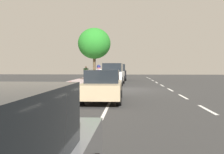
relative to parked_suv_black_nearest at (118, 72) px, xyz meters
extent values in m
plane|color=#323232|center=(-1.03, 12.77, -1.03)|extent=(71.09, 71.09, 0.00)
cube|color=#B39A9C|center=(3.20, 12.77, -0.96)|extent=(3.98, 44.43, 0.13)
cube|color=gray|center=(1.13, 12.77, -0.96)|extent=(0.16, 44.43, 0.13)
cube|color=white|center=(-4.27, -8.34, -1.02)|extent=(0.14, 2.20, 0.01)
cube|color=white|center=(-4.27, -4.14, -1.02)|extent=(0.14, 2.20, 0.01)
cube|color=white|center=(-4.27, 0.06, -1.02)|extent=(0.14, 2.20, 0.01)
cube|color=white|center=(-4.27, 4.26, -1.02)|extent=(0.14, 2.20, 0.01)
cube|color=white|center=(-4.27, 8.46, -1.02)|extent=(0.14, 2.20, 0.01)
cube|color=white|center=(-4.27, 12.66, -1.02)|extent=(0.14, 2.20, 0.01)
cube|color=white|center=(-4.27, 16.86, -1.02)|extent=(0.14, 2.20, 0.01)
cube|color=white|center=(-4.27, 21.06, -1.02)|extent=(0.14, 2.20, 0.01)
cube|color=white|center=(-0.34, 12.77, -1.02)|extent=(0.12, 44.43, 0.01)
cube|color=black|center=(0.00, 0.00, -0.25)|extent=(2.09, 4.77, 0.90)
cube|color=black|center=(0.00, 0.00, 0.58)|extent=(1.80, 3.17, 0.76)
cylinder|color=black|center=(0.81, 1.49, -0.65)|extent=(0.25, 0.77, 0.76)
cylinder|color=black|center=(-0.93, 1.42, -0.65)|extent=(0.25, 0.77, 0.76)
cylinder|color=black|center=(0.93, -1.42, -0.65)|extent=(0.25, 0.77, 0.76)
cylinder|color=black|center=(-0.81, -1.49, -0.65)|extent=(0.25, 0.77, 0.76)
cube|color=white|center=(0.15, 7.62, -0.25)|extent=(2.08, 4.77, 0.90)
cube|color=black|center=(0.15, 7.62, 0.58)|extent=(1.79, 3.16, 0.76)
cylinder|color=black|center=(1.08, 9.04, -0.65)|extent=(0.25, 0.77, 0.76)
cylinder|color=black|center=(-0.66, 9.11, -0.65)|extent=(0.25, 0.77, 0.76)
cylinder|color=black|center=(0.97, 6.13, -0.65)|extent=(0.25, 0.77, 0.76)
cylinder|color=black|center=(-0.78, 6.20, -0.65)|extent=(0.25, 0.77, 0.76)
cube|color=tan|center=(0.02, 18.90, -0.43)|extent=(1.80, 4.42, 0.64)
cube|color=black|center=(0.02, 18.90, 0.19)|extent=(1.57, 2.11, 0.60)
cylinder|color=black|center=(0.82, 20.27, -0.70)|extent=(0.23, 0.66, 0.66)
cylinder|color=black|center=(-0.80, 20.25, -0.70)|extent=(0.23, 0.66, 0.66)
cylinder|color=black|center=(0.84, 17.54, -0.70)|extent=(0.23, 0.66, 0.66)
cylinder|color=black|center=(-0.78, 17.52, -0.70)|extent=(0.23, 0.66, 0.66)
torus|color=black|center=(0.30, 13.43, -0.67)|extent=(0.52, 0.55, 0.72)
torus|color=black|center=(1.02, 14.19, -0.67)|extent=(0.52, 0.55, 0.72)
cylinder|color=#197233|center=(0.57, 13.72, -0.58)|extent=(0.47, 0.50, 0.53)
cylinder|color=#197233|center=(0.82, 13.98, -0.59)|extent=(0.12, 0.13, 0.49)
cylinder|color=#197233|center=(0.61, 13.75, -0.33)|extent=(0.53, 0.56, 0.05)
cylinder|color=#197233|center=(0.90, 14.07, -0.75)|extent=(0.27, 0.28, 0.19)
cylinder|color=#197233|center=(0.94, 14.10, -0.50)|extent=(0.21, 0.22, 0.34)
cylinder|color=#197233|center=(0.33, 13.46, -0.50)|extent=(0.10, 0.11, 0.35)
cube|color=black|center=(0.86, 14.02, -0.30)|extent=(0.24, 0.24, 0.05)
cylinder|color=black|center=(0.36, 13.49, -0.26)|extent=(0.35, 0.34, 0.03)
cylinder|color=#C6B284|center=(0.79, 13.43, -0.58)|extent=(0.15, 0.15, 0.88)
cylinder|color=#C6B284|center=(0.93, 13.29, -0.58)|extent=(0.15, 0.15, 0.88)
cube|color=white|center=(0.86, 13.36, 0.17)|extent=(0.43, 0.43, 0.63)
cylinder|color=white|center=(0.67, 13.54, 0.14)|extent=(0.10, 0.10, 0.59)
cylinder|color=white|center=(1.05, 13.18, 0.14)|extent=(0.10, 0.10, 0.59)
sphere|color=#D86A74|center=(0.86, 13.36, 0.61)|extent=(0.25, 0.25, 0.25)
sphere|color=navy|center=(0.86, 13.36, 0.65)|extent=(0.28, 0.28, 0.28)
cube|color=black|center=(1.00, 13.50, 0.19)|extent=(0.34, 0.34, 0.44)
cylinder|color=#4E3E2A|center=(2.49, 3.41, 0.67)|extent=(0.30, 0.30, 3.13)
ellipsoid|color=#257D26|center=(2.49, 3.41, 3.22)|extent=(3.60, 3.60, 3.39)
cylinder|color=black|center=(3.91, -0.10, -0.49)|extent=(0.15, 0.15, 0.81)
cylinder|color=black|center=(4.11, -0.07, -0.49)|extent=(0.15, 0.15, 0.81)
cube|color=#264C26|center=(4.01, -0.08, 0.20)|extent=(0.41, 0.29, 0.58)
cylinder|color=#264C26|center=(3.75, -0.13, 0.17)|extent=(0.10, 0.10, 0.55)
cylinder|color=#264C26|center=(4.26, -0.04, 0.17)|extent=(0.10, 0.10, 0.55)
sphere|color=tan|center=(4.01, -0.08, 0.60)|extent=(0.23, 0.23, 0.23)
cylinder|color=red|center=(1.56, 19.14, -0.55)|extent=(0.22, 0.22, 0.70)
sphere|color=red|center=(1.56, 19.14, -0.16)|extent=(0.20, 0.20, 0.20)
camera|label=1|loc=(-1.15, 30.95, 0.65)|focal=40.09mm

